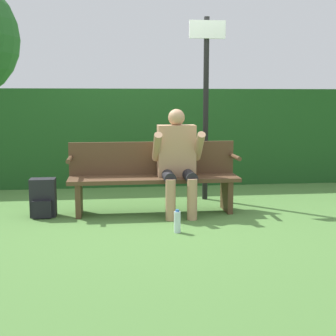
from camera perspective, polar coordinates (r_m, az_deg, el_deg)
ground_plane at (r=5.49m, az=-1.69°, el=-5.45°), size 40.00×40.00×0.00m
hedge_back at (r=7.23m, az=-3.08°, el=3.79°), size 12.00×0.53×1.47m
park_bench at (r=5.47m, az=-1.77°, el=-0.91°), size 1.96×0.43×0.81m
person_seated at (r=5.36m, az=1.15°, el=1.36°), size 0.57×0.57×1.20m
backpack at (r=5.46m, az=-14.98°, el=-3.63°), size 0.28×0.24×0.43m
water_bottle at (r=4.67m, az=1.14°, el=-6.56°), size 0.07×0.07×0.23m
signpost at (r=6.09m, az=4.66°, el=8.69°), size 0.46×0.09×2.34m
parked_car at (r=18.31m, az=10.14°, el=6.12°), size 3.40×4.86×1.28m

